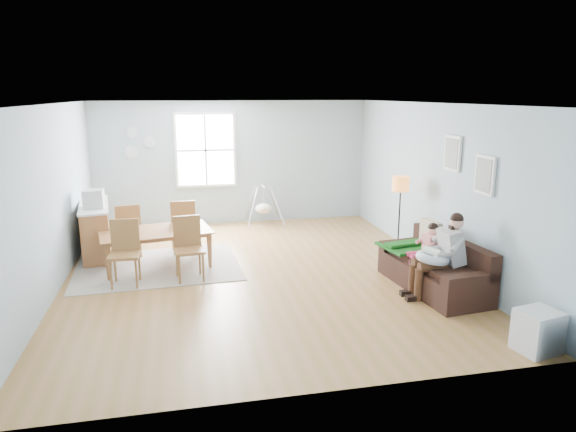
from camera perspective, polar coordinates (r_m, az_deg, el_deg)
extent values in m
cube|color=olive|center=(8.41, -3.35, -6.65)|extent=(8.40, 9.40, 0.08)
cube|color=silver|center=(7.90, -3.66, 14.54)|extent=(8.40, 9.40, 0.60)
cube|color=#94AAC2|center=(12.62, -6.65, 6.56)|extent=(8.40, 0.08, 3.90)
cube|color=#94AAC2|center=(3.68, 7.54, -10.74)|extent=(8.40, 0.08, 3.90)
cube|color=#94AAC2|center=(9.57, 22.03, 3.46)|extent=(0.08, 9.40, 3.90)
cube|color=white|center=(11.36, -9.15, 7.24)|extent=(1.32, 0.06, 1.62)
cube|color=white|center=(11.33, -9.14, 7.23)|extent=(1.20, 0.02, 1.50)
cube|color=white|center=(11.32, -9.14, 7.22)|extent=(1.20, 0.03, 0.04)
cube|color=white|center=(11.32, -9.14, 7.22)|extent=(0.04, 0.03, 1.50)
cube|color=white|center=(7.62, 21.04, 4.27)|extent=(0.04, 0.44, 0.54)
cube|color=slate|center=(7.60, 20.88, 4.27)|extent=(0.01, 0.36, 0.46)
cube|color=white|center=(8.36, 17.83, 6.65)|extent=(0.04, 0.44, 0.54)
cube|color=slate|center=(8.34, 17.68, 6.65)|extent=(0.01, 0.36, 0.46)
cylinder|color=#A9BBCA|center=(11.35, -16.90, 8.86)|extent=(0.24, 0.02, 0.24)
cylinder|color=#A9BBCA|center=(11.34, -15.05, 7.96)|extent=(0.26, 0.02, 0.26)
cylinder|color=#A9BBCA|center=(11.39, -17.01, 6.84)|extent=(0.28, 0.02, 0.28)
cube|color=black|center=(7.99, 15.76, -6.51)|extent=(1.01, 1.97, 0.38)
cube|color=black|center=(8.05, 17.81, -3.63)|extent=(0.39, 1.91, 0.39)
cube|color=black|center=(7.25, 19.65, -6.66)|extent=(0.83, 0.27, 0.14)
cube|color=black|center=(8.59, 12.71, -3.07)|extent=(0.83, 0.27, 0.14)
cube|color=#155D19|center=(8.39, 13.41, -3.25)|extent=(0.99, 0.87, 0.04)
cube|color=tan|center=(8.37, 15.55, -1.97)|extent=(0.17, 0.46, 0.45)
cube|color=#949497|center=(7.64, 17.69, -3.24)|extent=(0.31, 0.39, 0.53)
sphere|color=#EAA58F|center=(7.58, 18.23, -0.64)|extent=(0.20, 0.20, 0.20)
sphere|color=black|center=(7.57, 18.25, -0.34)|extent=(0.19, 0.19, 0.19)
cylinder|color=#382114|center=(7.49, 15.77, -5.43)|extent=(0.41, 0.14, 0.14)
cylinder|color=#382114|center=(7.65, 15.11, -4.98)|extent=(0.41, 0.14, 0.14)
cylinder|color=#382114|center=(7.49, 14.31, -7.41)|extent=(0.12, 0.12, 0.47)
cylinder|color=#382114|center=(7.65, 13.67, -6.91)|extent=(0.12, 0.12, 0.47)
cube|color=black|center=(7.53, 13.73, -8.85)|extent=(0.21, 0.09, 0.08)
cube|color=black|center=(7.69, 13.11, -8.33)|extent=(0.21, 0.09, 0.08)
torus|color=#A4B7CE|center=(7.54, 15.77, -4.50)|extent=(0.52, 0.50, 0.19)
cylinder|color=white|center=(7.51, 15.81, -3.91)|extent=(0.22, 0.30, 0.12)
sphere|color=#EAA58F|center=(7.61, 14.98, -3.49)|extent=(0.10, 0.10, 0.10)
cube|color=silver|center=(8.02, 15.54, -3.07)|extent=(0.23, 0.26, 0.34)
sphere|color=#EAA58F|center=(7.97, 15.81, -1.46)|extent=(0.16, 0.16, 0.16)
sphere|color=black|center=(7.97, 15.82, -1.26)|extent=(0.15, 0.15, 0.15)
cylinder|color=#D23362|center=(7.89, 14.37, -4.36)|extent=(0.28, 0.11, 0.08)
cylinder|color=#D23362|center=(8.00, 13.88, -4.10)|extent=(0.28, 0.11, 0.08)
cylinder|color=#D23362|center=(7.88, 13.50, -5.56)|extent=(0.07, 0.07, 0.28)
cylinder|color=#D23362|center=(7.98, 13.02, -5.28)|extent=(0.07, 0.07, 0.28)
cylinder|color=black|center=(9.44, 12.03, -4.33)|extent=(0.26, 0.26, 0.03)
cylinder|color=black|center=(9.27, 12.22, -0.65)|extent=(0.03, 0.03, 1.28)
cylinder|color=orange|center=(9.13, 12.43, 3.52)|extent=(0.29, 0.29, 0.26)
cube|color=silver|center=(6.55, 26.00, -11.43)|extent=(0.51, 0.47, 0.49)
cube|color=black|center=(6.41, 24.83, -11.84)|extent=(0.09, 0.33, 0.39)
cube|color=#A09A92|center=(8.95, -14.23, -5.48)|extent=(2.78, 2.17, 0.01)
imported|color=brown|center=(8.86, -14.35, -3.59)|extent=(1.93, 1.29, 0.63)
cube|color=brown|center=(8.11, -17.73, -4.18)|extent=(0.47, 0.47, 0.04)
cube|color=brown|center=(8.23, -17.66, -1.98)|extent=(0.43, 0.06, 0.49)
cylinder|color=brown|center=(8.04, -19.07, -6.23)|extent=(0.04, 0.04, 0.48)
cylinder|color=brown|center=(7.99, -16.50, -6.18)|extent=(0.04, 0.04, 0.48)
cylinder|color=brown|center=(8.38, -18.66, -5.40)|extent=(0.04, 0.04, 0.48)
cylinder|color=brown|center=(8.33, -16.19, -5.35)|extent=(0.04, 0.04, 0.48)
cube|color=brown|center=(8.11, -10.92, -3.78)|extent=(0.49, 0.49, 0.04)
cube|color=brown|center=(8.23, -11.17, -1.61)|extent=(0.43, 0.08, 0.49)
cylinder|color=brown|center=(8.00, -11.97, -5.89)|extent=(0.04, 0.04, 0.48)
cylinder|color=brown|center=(8.03, -9.40, -5.68)|extent=(0.04, 0.04, 0.48)
cylinder|color=brown|center=(8.34, -12.23, -5.09)|extent=(0.04, 0.04, 0.48)
cylinder|color=brown|center=(8.37, -9.77, -4.89)|extent=(0.04, 0.04, 0.48)
cube|color=brown|center=(9.55, -17.37, -1.57)|extent=(0.52, 0.52, 0.04)
cube|color=brown|center=(9.30, -17.36, -0.31)|extent=(0.42, 0.12, 0.48)
cylinder|color=brown|center=(9.80, -16.34, -2.56)|extent=(0.04, 0.04, 0.47)
cylinder|color=brown|center=(9.77, -18.41, -2.75)|extent=(0.04, 0.04, 0.47)
cylinder|color=brown|center=(9.46, -16.09, -3.11)|extent=(0.04, 0.04, 0.47)
cylinder|color=brown|center=(9.43, -18.24, -3.32)|extent=(0.04, 0.04, 0.47)
cube|color=brown|center=(9.55, -11.60, -1.15)|extent=(0.48, 0.48, 0.04)
cube|color=brown|center=(9.29, -11.58, 0.15)|extent=(0.43, 0.07, 0.50)
cylinder|color=brown|center=(9.80, -10.55, -2.19)|extent=(0.04, 0.04, 0.49)
cylinder|color=brown|center=(9.78, -12.69, -2.33)|extent=(0.04, 0.04, 0.49)
cylinder|color=brown|center=(9.45, -10.34, -2.77)|extent=(0.04, 0.04, 0.49)
cylinder|color=brown|center=(9.43, -12.56, -2.92)|extent=(0.04, 0.04, 0.49)
cube|color=brown|center=(9.88, -20.57, -1.47)|extent=(0.66, 1.67, 0.90)
cube|color=silver|center=(9.77, -20.79, 1.14)|extent=(0.70, 1.71, 0.04)
cube|color=silver|center=(9.43, -20.80, 1.80)|extent=(0.34, 0.32, 0.31)
cube|color=black|center=(9.45, -21.74, 1.75)|extent=(0.03, 0.26, 0.22)
cylinder|color=silver|center=(11.23, -2.78, 3.32)|extent=(0.04, 0.50, 0.04)
ellipsoid|color=beige|center=(11.33, -2.75, 0.85)|extent=(0.36, 0.36, 0.22)
cylinder|color=silver|center=(11.27, -2.76, 2.08)|extent=(0.01, 0.01, 0.40)
cylinder|color=silver|center=(11.00, -3.95, 0.82)|extent=(0.31, 0.32, 0.87)
cylinder|color=silver|center=(11.09, -1.10, 0.96)|extent=(0.31, 0.32, 0.87)
cylinder|color=silver|center=(11.54, -4.33, 1.41)|extent=(0.31, 0.32, 0.87)
cylinder|color=silver|center=(11.62, -1.62, 1.54)|extent=(0.31, 0.32, 0.87)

